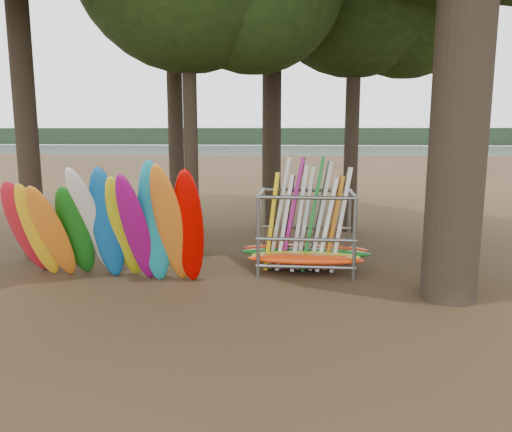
{
  "coord_description": "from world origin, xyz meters",
  "views": [
    {
      "loc": [
        1.69,
        -10.3,
        3.44
      ],
      "look_at": [
        0.55,
        1.5,
        1.4
      ],
      "focal_mm": 35.0,
      "sensor_mm": 36.0,
      "label": 1
    }
  ],
  "objects": [
    {
      "name": "ground",
      "position": [
        0.0,
        0.0,
        0.0
      ],
      "size": [
        120.0,
        120.0,
        0.0
      ],
      "primitive_type": "plane",
      "color": "#47331E",
      "rests_on": "ground"
    },
    {
      "name": "lake",
      "position": [
        0.0,
        60.0,
        0.0
      ],
      "size": [
        160.0,
        160.0,
        0.0
      ],
      "primitive_type": "plane",
      "color": "gray",
      "rests_on": "ground"
    },
    {
      "name": "far_shore",
      "position": [
        0.0,
        110.0,
        2.0
      ],
      "size": [
        160.0,
        4.0,
        4.0
      ],
      "primitive_type": "cube",
      "color": "black",
      "rests_on": "ground"
    },
    {
      "name": "kayak_row",
      "position": [
        -2.68,
        0.27,
        1.29
      ],
      "size": [
        4.71,
        2.33,
        2.98
      ],
      "color": "red",
      "rests_on": "ground"
    },
    {
      "name": "storage_rack",
      "position": [
        1.76,
        1.78,
        0.95
      ],
      "size": [
        3.22,
        1.58,
        2.86
      ],
      "color": "slate",
      "rests_on": "ground"
    }
  ]
}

